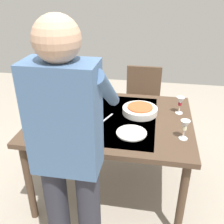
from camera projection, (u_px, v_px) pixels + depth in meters
ground_plane at (112, 187)px, 2.53m from camera, size 6.00×6.00×0.00m
dining_table at (112, 125)px, 2.22m from camera, size 1.32×1.04×0.77m
chair_near at (142, 101)px, 3.05m from camera, size 0.40×0.40×0.91m
person_server at (69, 152)px, 1.42m from camera, size 0.42×0.61×1.69m
wine_bottle at (70, 127)px, 1.82m from camera, size 0.07×0.07×0.30m
wine_glass_left at (180, 102)px, 2.20m from camera, size 0.07×0.07×0.15m
wine_glass_right at (185, 126)px, 1.84m from camera, size 0.07×0.07×0.15m
water_cup_near_left at (60, 130)px, 1.91m from camera, size 0.08×0.08×0.09m
water_cup_near_right at (52, 102)px, 2.32m from camera, size 0.08×0.08×0.11m
serving_bowl_pasta at (140, 110)px, 2.23m from camera, size 0.30×0.30×0.07m
dinner_plate_near at (131, 133)px, 1.95m from camera, size 0.23×0.23×0.01m
dinner_plate_far at (72, 122)px, 2.10m from camera, size 0.23×0.23×0.01m
table_knife at (106, 119)px, 2.15m from camera, size 0.08×0.19×0.00m
table_fork at (93, 134)px, 1.94m from camera, size 0.06×0.18×0.00m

